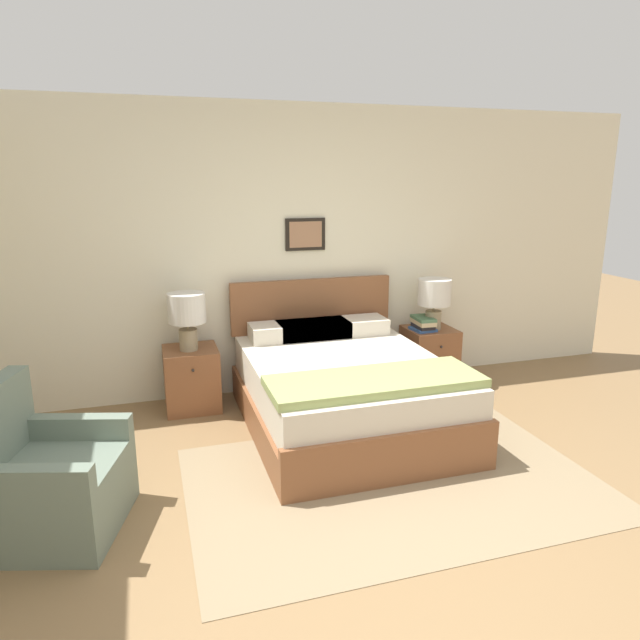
{
  "coord_description": "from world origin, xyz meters",
  "views": [
    {
      "loc": [
        -1.16,
        -2.37,
        1.96
      ],
      "look_at": [
        0.02,
        1.47,
        0.95
      ],
      "focal_mm": 32.0,
      "sensor_mm": 36.0,
      "label": 1
    }
  ],
  "objects_px": {
    "table_lamp_near_window": "(187,313)",
    "table_lamp_by_door": "(434,296)",
    "nightstand_near_window": "(192,379)",
    "nightstand_by_door": "(429,355)",
    "armchair": "(45,483)",
    "bed": "(344,388)"
  },
  "relations": [
    {
      "from": "table_lamp_near_window",
      "to": "table_lamp_by_door",
      "type": "relative_size",
      "value": 1.0
    },
    {
      "from": "nightstand_near_window",
      "to": "table_lamp_by_door",
      "type": "height_order",
      "value": "table_lamp_by_door"
    },
    {
      "from": "nightstand_near_window",
      "to": "table_lamp_by_door",
      "type": "xyz_separation_m",
      "value": [
        2.29,
        -0.03,
        0.59
      ]
    },
    {
      "from": "nightstand_by_door",
      "to": "table_lamp_by_door",
      "type": "xyz_separation_m",
      "value": [
        0.01,
        -0.03,
        0.59
      ]
    },
    {
      "from": "nightstand_near_window",
      "to": "table_lamp_near_window",
      "type": "xyz_separation_m",
      "value": [
        -0.01,
        -0.03,
        0.59
      ]
    },
    {
      "from": "armchair",
      "to": "table_lamp_near_window",
      "type": "distance_m",
      "value": 1.88
    },
    {
      "from": "armchair",
      "to": "nightstand_by_door",
      "type": "relative_size",
      "value": 1.67
    },
    {
      "from": "armchair",
      "to": "table_lamp_near_window",
      "type": "bearing_deg",
      "value": 164.86
    },
    {
      "from": "nightstand_by_door",
      "to": "armchair",
      "type": "bearing_deg",
      "value": -154.15
    },
    {
      "from": "table_lamp_by_door",
      "to": "bed",
      "type": "bearing_deg",
      "value": -149.03
    },
    {
      "from": "armchair",
      "to": "table_lamp_by_door",
      "type": "height_order",
      "value": "table_lamp_by_door"
    },
    {
      "from": "armchair",
      "to": "nightstand_near_window",
      "type": "relative_size",
      "value": 1.67
    },
    {
      "from": "table_lamp_near_window",
      "to": "table_lamp_by_door",
      "type": "height_order",
      "value": "same"
    },
    {
      "from": "armchair",
      "to": "bed",
      "type": "bearing_deg",
      "value": 128.12
    },
    {
      "from": "armchair",
      "to": "nightstand_near_window",
      "type": "bearing_deg",
      "value": 165.09
    },
    {
      "from": "table_lamp_by_door",
      "to": "nightstand_near_window",
      "type": "bearing_deg",
      "value": 179.26
    },
    {
      "from": "nightstand_near_window",
      "to": "table_lamp_near_window",
      "type": "distance_m",
      "value": 0.6
    },
    {
      "from": "armchair",
      "to": "nightstand_by_door",
      "type": "height_order",
      "value": "armchair"
    },
    {
      "from": "nightstand_near_window",
      "to": "nightstand_by_door",
      "type": "distance_m",
      "value": 2.28
    },
    {
      "from": "table_lamp_by_door",
      "to": "table_lamp_near_window",
      "type": "bearing_deg",
      "value": 180.0
    },
    {
      "from": "bed",
      "to": "armchair",
      "type": "distance_m",
      "value": 2.24
    },
    {
      "from": "bed",
      "to": "nightstand_near_window",
      "type": "distance_m",
      "value": 1.35
    }
  ]
}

